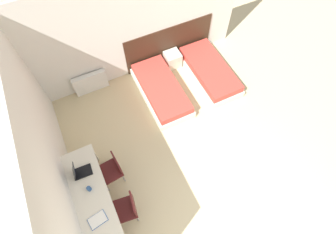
{
  "coord_description": "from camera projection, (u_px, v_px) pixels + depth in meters",
  "views": [
    {
      "loc": [
        -1.23,
        -0.17,
        5.45
      ],
      "look_at": [
        0.0,
        2.38,
        0.55
      ],
      "focal_mm": 28.0,
      "sensor_mm": 36.0,
      "label": 1
    }
  ],
  "objects": [
    {
      "name": "ground_plane",
      "position": [
        221.0,
        227.0,
        5.06
      ],
      "size": [
        20.0,
        20.0,
        0.0
      ],
      "primitive_type": "plane",
      "color": "beige"
    },
    {
      "name": "wall_back",
      "position": [
        130.0,
        30.0,
        5.85
      ],
      "size": [
        5.56,
        0.05,
        2.7
      ],
      "color": "silver",
      "rests_on": "ground_plane"
    },
    {
      "name": "wall_left",
      "position": [
        49.0,
        155.0,
        4.37
      ],
      "size": [
        0.05,
        5.32,
        2.7
      ],
      "color": "silver",
      "rests_on": "ground_plane"
    },
    {
      "name": "headboard_panel",
      "position": [
        169.0,
        45.0,
        6.74
      ],
      "size": [
        2.38,
        0.03,
        1.09
      ],
      "color": "#382316",
      "rests_on": "ground_plane"
    },
    {
      "name": "bed_near_window",
      "position": [
        161.0,
        90.0,
        6.45
      ],
      "size": [
        0.91,
        1.91,
        0.39
      ],
      "color": "beige",
      "rests_on": "ground_plane"
    },
    {
      "name": "bed_near_door",
      "position": [
        209.0,
        72.0,
        6.75
      ],
      "size": [
        0.91,
        1.91,
        0.39
      ],
      "color": "beige",
      "rests_on": "ground_plane"
    },
    {
      "name": "nightstand",
      "position": [
        173.0,
        59.0,
        6.93
      ],
      "size": [
        0.4,
        0.38,
        0.42
      ],
      "color": "beige",
      "rests_on": "ground_plane"
    },
    {
      "name": "radiator",
      "position": [
        91.0,
        83.0,
        6.45
      ],
      "size": [
        0.83,
        0.12,
        0.56
      ],
      "color": "silver",
      "rests_on": "ground_plane"
    },
    {
      "name": "desk",
      "position": [
        93.0,
        198.0,
        4.75
      ],
      "size": [
        0.61,
        1.91,
        0.77
      ],
      "color": "beige",
      "rests_on": "ground_plane"
    },
    {
      "name": "chair_near_laptop",
      "position": [
        112.0,
        169.0,
        5.13
      ],
      "size": [
        0.47,
        0.47,
        0.85
      ],
      "rotation": [
        0.0,
        0.0,
        0.1
      ],
      "color": "#511919",
      "rests_on": "ground_plane"
    },
    {
      "name": "chair_near_notebook",
      "position": [
        127.0,
        208.0,
        4.76
      ],
      "size": [
        0.48,
        0.48,
        0.85
      ],
      "rotation": [
        0.0,
        0.0,
        -0.13
      ],
      "color": "#511919",
      "rests_on": "ground_plane"
    },
    {
      "name": "laptop",
      "position": [
        80.0,
        172.0,
        4.75
      ],
      "size": [
        0.35,
        0.24,
        0.33
      ],
      "rotation": [
        0.0,
        0.0,
        -0.05
      ],
      "color": "black",
      "rests_on": "desk"
    },
    {
      "name": "open_notebook",
      "position": [
        98.0,
        220.0,
        4.39
      ],
      "size": [
        0.34,
        0.25,
        0.02
      ],
      "rotation": [
        0.0,
        0.0,
        0.16
      ],
      "color": "#1E4793",
      "rests_on": "desk"
    },
    {
      "name": "mug",
      "position": [
        89.0,
        189.0,
        4.62
      ],
      "size": [
        0.08,
        0.08,
        0.09
      ],
      "color": "#2D5184",
      "rests_on": "desk"
    }
  ]
}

